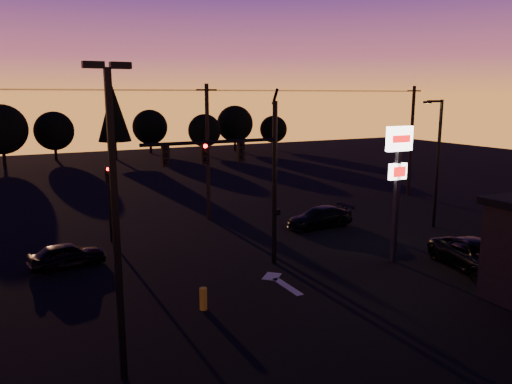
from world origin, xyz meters
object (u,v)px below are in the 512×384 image
at_px(parking_lot_light, 115,205).
at_px(secondary_signal, 109,193).
at_px(streetlight, 437,158).
at_px(car_right, 320,217).
at_px(traffic_signal_mast, 245,168).
at_px(suv_parked, 477,256).
at_px(car_left, 67,255).
at_px(pylon_sign, 398,165).
at_px(bollard, 203,299).

bearing_deg(parking_lot_light, secondary_signal, 80.21).
bearing_deg(streetlight, car_right, 153.51).
height_order(traffic_signal_mast, streetlight, traffic_signal_mast).
bearing_deg(traffic_signal_mast, car_right, 32.04).
height_order(traffic_signal_mast, suv_parked, traffic_signal_mast).
height_order(streetlight, car_right, streetlight).
xyz_separation_m(streetlight, car_left, (-21.67, 2.57, -3.81)).
relative_size(pylon_sign, bollard, 7.65).
distance_m(pylon_sign, streetlight, 8.00).
bearing_deg(secondary_signal, traffic_signal_mast, -56.81).
bearing_deg(car_left, parking_lot_light, 173.21).
xyz_separation_m(pylon_sign, bollard, (-10.64, -1.05, -4.47)).
bearing_deg(car_left, traffic_signal_mast, -126.17).
xyz_separation_m(traffic_signal_mast, streetlight, (14.01, 1.51, -0.52)).
height_order(car_left, suv_parked, suv_parked).
bearing_deg(secondary_signal, suv_parked, -41.14).
relative_size(bollard, car_left, 0.25).
relative_size(parking_lot_light, car_right, 2.07).
distance_m(bollard, car_left, 8.66).
distance_m(bollard, suv_parked, 13.40).
distance_m(secondary_signal, streetlight, 19.89).
distance_m(parking_lot_light, car_right, 19.55).
relative_size(secondary_signal, pylon_sign, 0.64).
xyz_separation_m(parking_lot_light, streetlight, (21.41, 8.50, -0.85)).
bearing_deg(car_right, car_left, -89.01).
bearing_deg(parking_lot_light, suv_parked, 5.65).
height_order(car_right, suv_parked, suv_parked).
xyz_separation_m(streetlight, bollard, (-17.55, -5.05, -3.98)).
height_order(secondary_signal, bollard, secondary_signal).
relative_size(bollard, suv_parked, 0.17).
bearing_deg(pylon_sign, suv_parked, -46.70).
bearing_deg(pylon_sign, secondary_signal, 140.23).
relative_size(parking_lot_light, car_left, 2.54).
relative_size(bollard, car_right, 0.20).
relative_size(streetlight, car_left, 2.22).
bearing_deg(parking_lot_light, traffic_signal_mast, 43.37).
xyz_separation_m(pylon_sign, car_right, (0.45, 7.22, -4.27)).
bearing_deg(streetlight, bollard, -163.96).
height_order(traffic_signal_mast, parking_lot_light, parking_lot_light).
bearing_deg(traffic_signal_mast, streetlight, 6.14).
relative_size(secondary_signal, bollard, 4.89).
distance_m(secondary_signal, car_right, 12.95).
height_order(parking_lot_light, suv_parked, parking_lot_light).
distance_m(pylon_sign, bollard, 11.59).
bearing_deg(pylon_sign, car_right, 86.42).
bearing_deg(parking_lot_light, car_left, 91.34).
bearing_deg(suv_parked, car_left, 165.18).
bearing_deg(bollard, pylon_sign, 5.61).
bearing_deg(secondary_signal, bollard, -82.99).
bearing_deg(secondary_signal, pylon_sign, -39.77).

